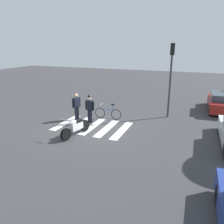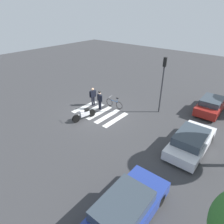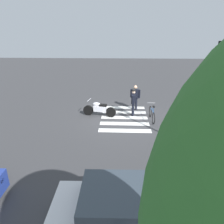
{
  "view_description": "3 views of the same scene",
  "coord_description": "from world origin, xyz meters",
  "px_view_note": "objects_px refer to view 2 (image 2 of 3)",
  "views": [
    {
      "loc": [
        11.05,
        5.58,
        4.57
      ],
      "look_at": [
        -0.15,
        1.15,
        0.95
      ],
      "focal_mm": 36.27,
      "sensor_mm": 36.0,
      "label": 1
    },
    {
      "loc": [
        10.51,
        10.17,
        7.98
      ],
      "look_at": [
        0.24,
        1.6,
        0.73
      ],
      "focal_mm": 31.3,
      "sensor_mm": 36.0,
      "label": 2
    },
    {
      "loc": [
        0.27,
        11.7,
        4.96
      ],
      "look_at": [
        0.7,
        1.42,
        0.92
      ],
      "focal_mm": 32.96,
      "sensor_mm": 36.0,
      "label": 3
    }
  ],
  "objects_px": {
    "officer_by_motorcycle": "(93,96)",
    "police_motorcycle": "(84,114)",
    "leaning_bicycle": "(114,103)",
    "traffic_light_pole": "(163,77)",
    "car_white_van": "(191,141)",
    "officer_on_foot": "(100,99)",
    "car_maroon_wagon": "(211,105)",
    "car_blue_hatchback": "(125,210)"
  },
  "relations": [
    {
      "from": "leaning_bicycle",
      "to": "car_blue_hatchback",
      "type": "distance_m",
      "value": 10.53
    },
    {
      "from": "leaning_bicycle",
      "to": "traffic_light_pole",
      "type": "bearing_deg",
      "value": 117.14
    },
    {
      "from": "leaning_bicycle",
      "to": "traffic_light_pole",
      "type": "distance_m",
      "value": 4.76
    },
    {
      "from": "officer_on_foot",
      "to": "car_maroon_wagon",
      "type": "bearing_deg",
      "value": 127.0
    },
    {
      "from": "officer_by_motorcycle",
      "to": "officer_on_foot",
      "type": "bearing_deg",
      "value": 80.16
    },
    {
      "from": "car_blue_hatchback",
      "to": "traffic_light_pole",
      "type": "xyz_separation_m",
      "value": [
        -9.64,
        -3.53,
        2.45
      ]
    },
    {
      "from": "officer_on_foot",
      "to": "officer_by_motorcycle",
      "type": "relative_size",
      "value": 1.03
    },
    {
      "from": "car_maroon_wagon",
      "to": "car_white_van",
      "type": "relative_size",
      "value": 0.91
    },
    {
      "from": "leaning_bicycle",
      "to": "traffic_light_pole",
      "type": "relative_size",
      "value": 0.38
    },
    {
      "from": "officer_by_motorcycle",
      "to": "traffic_light_pole",
      "type": "bearing_deg",
      "value": 117.29
    },
    {
      "from": "officer_on_foot",
      "to": "traffic_light_pole",
      "type": "height_order",
      "value": "traffic_light_pole"
    },
    {
      "from": "leaning_bicycle",
      "to": "car_maroon_wagon",
      "type": "height_order",
      "value": "car_maroon_wagon"
    },
    {
      "from": "car_maroon_wagon",
      "to": "traffic_light_pole",
      "type": "distance_m",
      "value": 5.02
    },
    {
      "from": "officer_on_foot",
      "to": "car_maroon_wagon",
      "type": "relative_size",
      "value": 0.43
    },
    {
      "from": "car_white_van",
      "to": "car_blue_hatchback",
      "type": "bearing_deg",
      "value": -3.3
    },
    {
      "from": "police_motorcycle",
      "to": "traffic_light_pole",
      "type": "relative_size",
      "value": 0.45
    },
    {
      "from": "car_maroon_wagon",
      "to": "police_motorcycle",
      "type": "bearing_deg",
      "value": -43.24
    },
    {
      "from": "car_maroon_wagon",
      "to": "car_white_van",
      "type": "height_order",
      "value": "car_maroon_wagon"
    },
    {
      "from": "police_motorcycle",
      "to": "car_blue_hatchback",
      "type": "height_order",
      "value": "car_blue_hatchback"
    },
    {
      "from": "police_motorcycle",
      "to": "officer_by_motorcycle",
      "type": "distance_m",
      "value": 2.63
    },
    {
      "from": "police_motorcycle",
      "to": "officer_by_motorcycle",
      "type": "bearing_deg",
      "value": -151.29
    },
    {
      "from": "leaning_bicycle",
      "to": "car_maroon_wagon",
      "type": "bearing_deg",
      "value": 124.06
    },
    {
      "from": "officer_by_motorcycle",
      "to": "car_blue_hatchback",
      "type": "bearing_deg",
      "value": 51.53
    },
    {
      "from": "officer_by_motorcycle",
      "to": "traffic_light_pole",
      "type": "distance_m",
      "value": 6.25
    },
    {
      "from": "police_motorcycle",
      "to": "traffic_light_pole",
      "type": "height_order",
      "value": "traffic_light_pole"
    },
    {
      "from": "officer_on_foot",
      "to": "car_white_van",
      "type": "bearing_deg",
      "value": 87.08
    },
    {
      "from": "officer_on_foot",
      "to": "car_blue_hatchback",
      "type": "xyz_separation_m",
      "value": [
        6.77,
        7.74,
        -0.35
      ]
    },
    {
      "from": "police_motorcycle",
      "to": "officer_by_motorcycle",
      "type": "height_order",
      "value": "officer_by_motorcycle"
    },
    {
      "from": "car_white_van",
      "to": "traffic_light_pole",
      "type": "relative_size",
      "value": 0.96
    },
    {
      "from": "officer_by_motorcycle",
      "to": "police_motorcycle",
      "type": "bearing_deg",
      "value": 28.71
    },
    {
      "from": "police_motorcycle",
      "to": "car_white_van",
      "type": "relative_size",
      "value": 0.47
    },
    {
      "from": "leaning_bicycle",
      "to": "officer_by_motorcycle",
      "type": "xyz_separation_m",
      "value": [
        0.91,
        -1.74,
        0.58
      ]
    },
    {
      "from": "police_motorcycle",
      "to": "car_blue_hatchback",
      "type": "bearing_deg",
      "value": 58.05
    },
    {
      "from": "leaning_bicycle",
      "to": "car_white_van",
      "type": "distance_m",
      "value": 7.53
    },
    {
      "from": "leaning_bicycle",
      "to": "car_white_van",
      "type": "height_order",
      "value": "car_white_van"
    },
    {
      "from": "officer_on_foot",
      "to": "officer_by_motorcycle",
      "type": "height_order",
      "value": "officer_on_foot"
    },
    {
      "from": "officer_on_foot",
      "to": "car_white_van",
      "type": "distance_m",
      "value": 8.13
    },
    {
      "from": "car_maroon_wagon",
      "to": "car_blue_hatchback",
      "type": "bearing_deg",
      "value": 0.8
    },
    {
      "from": "leaning_bicycle",
      "to": "police_motorcycle",
      "type": "bearing_deg",
      "value": -8.92
    },
    {
      "from": "car_blue_hatchback",
      "to": "car_maroon_wagon",
      "type": "bearing_deg",
      "value": -179.2
    },
    {
      "from": "leaning_bicycle",
      "to": "car_white_van",
      "type": "bearing_deg",
      "value": 78.51
    },
    {
      "from": "car_blue_hatchback",
      "to": "traffic_light_pole",
      "type": "bearing_deg",
      "value": -159.92
    }
  ]
}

